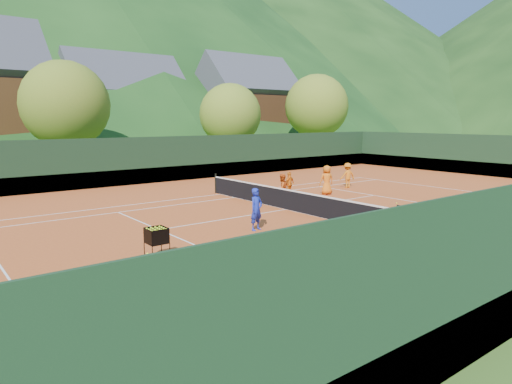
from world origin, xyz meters
TOP-DOWN VIEW (x-y plane):
  - ground at (0.00, 0.00)m, footprint 400.00×400.00m
  - clay_court at (0.00, 0.00)m, footprint 40.00×24.00m
  - mountain_far_right at (90.00, 150.00)m, footprint 260.00×260.00m
  - coach at (-3.51, -2.28)m, footprint 0.65×0.50m
  - student_a at (0.80, 1.24)m, footprint 0.75×0.59m
  - student_b at (2.71, 2.81)m, footprint 0.82×0.48m
  - student_c at (4.60, 1.84)m, footprint 0.92×0.76m
  - student_d at (7.39, 2.77)m, footprint 1.09×0.81m
  - tennis_ball_0 at (-5.35, -8.50)m, footprint 0.07×0.07m
  - tennis_ball_1 at (0.76, -4.41)m, footprint 0.07×0.07m
  - tennis_ball_2 at (3.95, -7.42)m, footprint 0.07×0.07m
  - tennis_ball_3 at (-8.12, -3.71)m, footprint 0.07×0.07m
  - tennis_ball_5 at (1.31, -0.81)m, footprint 0.07×0.07m
  - tennis_ball_6 at (2.67, -8.20)m, footprint 0.07×0.07m
  - tennis_ball_7 at (-2.66, -5.53)m, footprint 0.07×0.07m
  - tennis_ball_8 at (-0.90, -6.64)m, footprint 0.07×0.07m
  - tennis_ball_9 at (-5.57, -7.94)m, footprint 0.07×0.07m
  - tennis_ball_10 at (-1.21, -3.78)m, footprint 0.07×0.07m
  - tennis_ball_11 at (-8.11, -2.74)m, footprint 0.07×0.07m
  - tennis_ball_12 at (3.30, -5.82)m, footprint 0.07×0.07m
  - tennis_ball_13 at (-1.93, -4.07)m, footprint 0.07×0.07m
  - tennis_ball_14 at (5.23, -2.29)m, footprint 0.07×0.07m
  - tennis_ball_15 at (1.12, -1.29)m, footprint 0.07×0.07m
  - tennis_ball_16 at (-4.31, -5.17)m, footprint 0.07×0.07m
  - tennis_ball_17 at (-0.49, -7.74)m, footprint 0.07×0.07m
  - tennis_ball_18 at (-5.25, -5.56)m, footprint 0.07×0.07m
  - court_lines at (0.00, 0.00)m, footprint 23.83×11.03m
  - tennis_net at (0.00, 0.00)m, footprint 0.10×12.07m
  - perimeter_fence at (0.00, 0.00)m, footprint 40.40×24.24m
  - ball_hopper at (-8.15, -3.49)m, footprint 0.57×0.57m
  - chalet_mid at (6.00, 34.00)m, footprint 12.65×8.82m
  - chalet_right at (20.00, 30.00)m, footprint 11.50×8.82m
  - tree_b at (-4.00, 20.00)m, footprint 6.40×6.40m
  - tree_c at (10.00, 19.00)m, footprint 5.60×5.60m
  - tree_d at (22.00, 20.00)m, footprint 6.80×6.80m

SIDE VIEW (x-z plane):
  - ground at x=0.00m, z-range 0.00..0.00m
  - clay_court at x=0.00m, z-range 0.00..0.02m
  - court_lines at x=0.00m, z-range 0.02..0.03m
  - tennis_ball_0 at x=-5.35m, z-range 0.02..0.09m
  - tennis_ball_1 at x=0.76m, z-range 0.02..0.09m
  - tennis_ball_2 at x=3.95m, z-range 0.02..0.09m
  - tennis_ball_3 at x=-8.12m, z-range 0.02..0.09m
  - tennis_ball_5 at x=1.31m, z-range 0.02..0.09m
  - tennis_ball_6 at x=2.67m, z-range 0.02..0.09m
  - tennis_ball_7 at x=-2.66m, z-range 0.02..0.09m
  - tennis_ball_8 at x=-0.90m, z-range 0.02..0.09m
  - tennis_ball_9 at x=-5.57m, z-range 0.02..0.09m
  - tennis_ball_10 at x=-1.21m, z-range 0.02..0.09m
  - tennis_ball_11 at x=-8.11m, z-range 0.02..0.09m
  - tennis_ball_12 at x=3.30m, z-range 0.02..0.09m
  - tennis_ball_13 at x=-1.93m, z-range 0.02..0.09m
  - tennis_ball_14 at x=5.23m, z-range 0.02..0.09m
  - tennis_ball_15 at x=1.12m, z-range 0.02..0.09m
  - tennis_ball_16 at x=-4.31m, z-range 0.02..0.09m
  - tennis_ball_17 at x=-0.49m, z-range 0.02..0.09m
  - tennis_ball_18 at x=-5.25m, z-range 0.02..0.09m
  - tennis_net at x=0.00m, z-range -0.03..1.07m
  - student_b at x=2.71m, z-range 0.02..1.33m
  - student_a at x=0.80m, z-range 0.02..1.50m
  - ball_hopper at x=-8.15m, z-range 0.27..1.27m
  - student_d at x=7.39m, z-range 0.02..1.53m
  - coach at x=-3.51m, z-range 0.02..1.61m
  - student_c at x=4.60m, z-range 0.02..1.63m
  - perimeter_fence at x=0.00m, z-range -0.23..2.77m
  - tree_c at x=10.00m, z-range 0.87..8.22m
  - chalet_mid at x=6.00m, z-range -0.74..10.72m
  - tree_b at x=-4.00m, z-range 0.99..9.39m
  - chalet_right at x=20.00m, z-range -0.70..11.21m
  - tree_d at x=22.00m, z-range 1.06..9.98m
  - mountain_far_right at x=90.00m, z-range 0.00..95.00m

